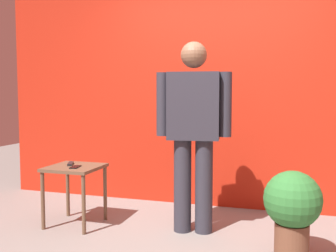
% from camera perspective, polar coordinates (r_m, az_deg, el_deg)
% --- Properties ---
extents(back_wall_red, '(5.28, 0.12, 2.80)m').
position_cam_1_polar(back_wall_red, '(4.42, 7.35, 6.28)').
color(back_wall_red, red).
rests_on(back_wall_red, ground_plane).
extents(standing_person, '(0.69, 0.29, 1.74)m').
position_cam_1_polar(standing_person, '(3.53, 3.76, -0.12)').
color(standing_person, '#2D2D38').
rests_on(standing_person, ground_plane).
extents(side_table, '(0.49, 0.49, 0.58)m').
position_cam_1_polar(side_table, '(3.89, -13.55, -7.13)').
color(side_table, brown).
rests_on(side_table, ground_plane).
extents(cell_phone, '(0.09, 0.15, 0.01)m').
position_cam_1_polar(cell_phone, '(3.80, -13.45, -5.87)').
color(cell_phone, black).
rests_on(cell_phone, side_table).
extents(tv_remote, '(0.11, 0.17, 0.02)m').
position_cam_1_polar(tv_remote, '(3.95, -14.15, -5.39)').
color(tv_remote, black).
rests_on(tv_remote, side_table).
extents(potted_plant, '(0.44, 0.44, 0.69)m').
position_cam_1_polar(potted_plant, '(3.17, 17.82, -11.28)').
color(potted_plant, brown).
rests_on(potted_plant, ground_plane).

